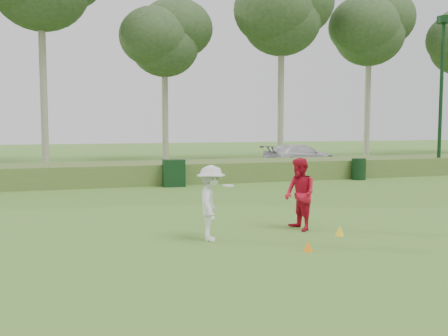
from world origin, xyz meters
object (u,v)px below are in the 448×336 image
object	(u,v)px
utility_cabinet	(174,173)
trash_bin	(359,169)
player_white	(211,203)
car_right	(300,156)
player_red	(300,194)
lamp_post	(442,67)
cone_yellow	(340,231)
cone_orange	(308,246)

from	to	relation	value
utility_cabinet	trash_bin	size ratio (longest dim) A/B	1.13
player_white	car_right	distance (m)	19.38
player_red	car_right	xyz separation A→B (m)	(7.78, 16.04, -0.15)
car_right	lamp_post	bearing A→B (deg)	-149.84
lamp_post	car_right	size ratio (longest dim) A/B	1.70
player_white	car_right	bearing A→B (deg)	-14.99
cone_yellow	car_right	xyz separation A→B (m)	(7.15, 16.90, 0.64)
player_white	cone_yellow	bearing A→B (deg)	-81.06
lamp_post	utility_cabinet	size ratio (longest dim) A/B	7.11
lamp_post	car_right	distance (m)	9.11
lamp_post	utility_cabinet	xyz separation A→B (m)	(-14.32, -0.83, -5.02)
cone_orange	trash_bin	distance (m)	14.39
player_white	player_red	size ratio (longest dim) A/B	0.95
lamp_post	player_red	bearing A→B (deg)	-141.48
utility_cabinet	car_right	size ratio (longest dim) A/B	0.24
car_right	trash_bin	bearing A→B (deg)	166.77
player_white	trash_bin	world-z (taller)	player_white
player_red	trash_bin	world-z (taller)	player_red
player_red	trash_bin	distance (m)	12.36
cone_yellow	trash_bin	distance (m)	12.67
cone_orange	trash_bin	bearing A→B (deg)	53.64
cone_yellow	utility_cabinet	xyz separation A→B (m)	(-1.88, 10.44, 0.45)
player_red	cone_orange	world-z (taller)	player_red
cone_yellow	trash_bin	world-z (taller)	trash_bin
utility_cabinet	trash_bin	world-z (taller)	utility_cabinet
cone_orange	car_right	xyz separation A→B (m)	(8.54, 18.01, 0.64)
trash_bin	utility_cabinet	bearing A→B (deg)	-179.84
player_white	utility_cabinet	world-z (taller)	player_white
trash_bin	car_right	size ratio (longest dim) A/B	0.21
lamp_post	player_white	bearing A→B (deg)	-145.01
lamp_post	car_right	bearing A→B (deg)	133.27
player_red	cone_yellow	size ratio (longest dim) A/B	7.50
player_red	trash_bin	bearing A→B (deg)	135.52
lamp_post	cone_yellow	xyz separation A→B (m)	(-12.44, -11.27, -5.47)
cone_orange	car_right	bearing A→B (deg)	64.63
car_right	player_red	bearing A→B (deg)	141.00
player_white	player_red	world-z (taller)	player_red
player_red	cone_yellow	distance (m)	1.33
cone_orange	utility_cabinet	xyz separation A→B (m)	(-0.48, 11.56, 0.46)
utility_cabinet	lamp_post	bearing A→B (deg)	6.77
cone_orange	cone_yellow	distance (m)	1.79
player_white	cone_orange	size ratio (longest dim) A/B	7.50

